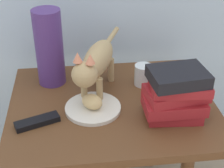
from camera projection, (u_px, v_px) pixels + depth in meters
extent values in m
cube|color=brown|center=(112.00, 106.00, 1.27)|extent=(0.76, 0.61, 0.03)
cylinder|color=brown|center=(57.00, 130.00, 1.59)|extent=(0.04, 0.04, 0.53)
cylinder|color=brown|center=(154.00, 123.00, 1.64)|extent=(0.04, 0.04, 0.53)
cylinder|color=silver|center=(93.00, 108.00, 1.22)|extent=(0.20, 0.20, 0.01)
ellipsoid|color=#E0BC7A|center=(92.00, 102.00, 1.20)|extent=(0.10, 0.10, 0.05)
cylinder|color=tan|center=(100.00, 90.00, 1.25)|extent=(0.02, 0.02, 0.10)
cylinder|color=tan|center=(84.00, 88.00, 1.26)|extent=(0.02, 0.02, 0.10)
cylinder|color=tan|center=(111.00, 70.00, 1.38)|extent=(0.02, 0.02, 0.10)
cylinder|color=tan|center=(97.00, 68.00, 1.39)|extent=(0.02, 0.02, 0.10)
ellipsoid|color=tan|center=(98.00, 59.00, 1.28)|extent=(0.18, 0.27, 0.11)
sphere|color=tan|center=(85.00, 75.00, 1.15)|extent=(0.09, 0.09, 0.09)
cone|color=#DD8460|center=(90.00, 59.00, 1.11)|extent=(0.03, 0.03, 0.03)
cone|color=#DD8460|center=(77.00, 57.00, 1.12)|extent=(0.03, 0.03, 0.03)
cylinder|color=tan|center=(112.00, 36.00, 1.44)|extent=(0.08, 0.16, 0.02)
cube|color=maroon|center=(173.00, 111.00, 1.19)|extent=(0.19, 0.15, 0.03)
cube|color=maroon|center=(174.00, 104.00, 1.16)|extent=(0.21, 0.13, 0.04)
cube|color=maroon|center=(176.00, 93.00, 1.15)|extent=(0.22, 0.15, 0.03)
cube|color=maroon|center=(180.00, 86.00, 1.13)|extent=(0.20, 0.14, 0.03)
cube|color=black|center=(178.00, 76.00, 1.11)|extent=(0.20, 0.16, 0.04)
cylinder|color=#4C2D72|center=(49.00, 48.00, 1.32)|extent=(0.11, 0.11, 0.30)
cylinder|color=silver|center=(143.00, 75.00, 1.36)|extent=(0.07, 0.07, 0.08)
cylinder|color=silver|center=(143.00, 79.00, 1.37)|extent=(0.06, 0.06, 0.04)
cube|color=black|center=(37.00, 122.00, 1.15)|extent=(0.16, 0.09, 0.02)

